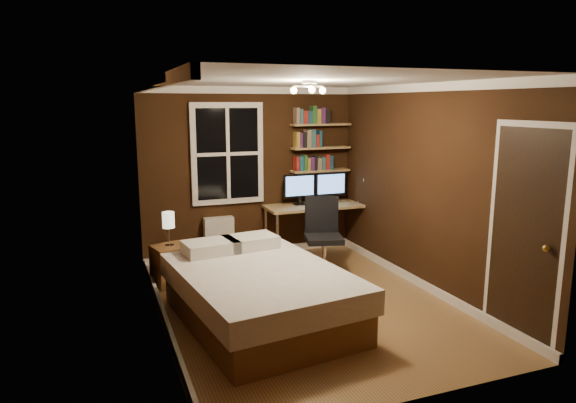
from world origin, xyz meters
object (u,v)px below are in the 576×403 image
object	(u,v)px
bed	(259,294)
monitor_left	(299,190)
monitor_right	(331,188)
desk_lamp	(364,189)
bedside_lamp	(169,229)
nightstand	(170,265)
desk	(318,208)
radiator	(219,239)
office_chair	(323,246)

from	to	relation	value
bed	monitor_left	bearing A→B (deg)	51.13
monitor_right	desk_lamp	world-z (taller)	monitor_right
bedside_lamp	monitor_left	bearing A→B (deg)	18.07
nightstand	monitor_right	xyz separation A→B (m)	(2.54, 0.66, 0.75)
nightstand	desk	xyz separation A→B (m)	(2.30, 0.58, 0.45)
bed	desk_lamp	xyz separation A→B (m)	(2.28, 1.91, 0.68)
monitor_right	radiator	bearing A→B (deg)	175.78
bed	desk	size ratio (longest dim) A/B	1.43
nightstand	desk_lamp	size ratio (longest dim) A/B	1.15
desk	radiator	bearing A→B (deg)	172.02
bed	nightstand	xyz separation A→B (m)	(-0.71, 1.49, -0.06)
monitor_left	desk_lamp	xyz separation A→B (m)	(0.96, -0.23, -0.01)
radiator	bedside_lamp	bearing A→B (deg)	-135.96
desk_lamp	office_chair	bearing A→B (deg)	-142.75
bed	radiator	size ratio (longest dim) A/B	3.60
nightstand	desk_lamp	bearing A→B (deg)	-5.57
nightstand	bedside_lamp	distance (m)	0.47
desk_lamp	monitor_left	bearing A→B (deg)	166.34
radiator	monitor_left	xyz separation A→B (m)	(1.21, -0.13, 0.68)
monitor_left	desk	bearing A→B (deg)	-16.36
radiator	office_chair	bearing A→B (deg)	-45.01
bed	bedside_lamp	xyz separation A→B (m)	(-0.71, 1.49, 0.41)
nightstand	bed	bearing A→B (deg)	-78.24
bedside_lamp	office_chair	distance (m)	2.01
bed	desk	xyz separation A→B (m)	(1.59, 2.07, 0.40)
desk	office_chair	bearing A→B (deg)	-110.26
bedside_lamp	desk	xyz separation A→B (m)	(2.30, 0.58, -0.02)
desk_lamp	nightstand	bearing A→B (deg)	-171.84
radiator	desk_lamp	xyz separation A→B (m)	(2.17, -0.36, 0.67)
desk	office_chair	distance (m)	1.04
bed	monitor_left	distance (m)	2.61
monitor_left	monitor_right	xyz separation A→B (m)	(0.52, 0.00, 0.00)
nightstand	radiator	distance (m)	1.14
nightstand	desk	distance (m)	2.42
nightstand	radiator	xyz separation A→B (m)	(0.82, 0.79, 0.07)
nightstand	radiator	world-z (taller)	radiator
office_chair	radiator	bearing A→B (deg)	150.28
office_chair	bed	bearing A→B (deg)	-122.52
nightstand	desk	size ratio (longest dim) A/B	0.31
bed	bedside_lamp	distance (m)	1.70
monitor_left	monitor_right	size ratio (longest dim) A/B	1.00
bedside_lamp	monitor_right	xyz separation A→B (m)	(2.54, 0.66, 0.28)
nightstand	monitor_right	size ratio (longest dim) A/B	1.01
monitor_left	desk_lamp	world-z (taller)	monitor_left
bedside_lamp	radiator	xyz separation A→B (m)	(0.82, 0.79, -0.40)
nightstand	monitor_left	bearing A→B (deg)	4.33
bed	office_chair	xyz separation A→B (m)	(1.25, 1.13, 0.09)
radiator	office_chair	xyz separation A→B (m)	(1.14, -1.14, 0.08)
bed	desk_lamp	bearing A→B (deg)	32.73
radiator	monitor_right	size ratio (longest dim) A/B	1.29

